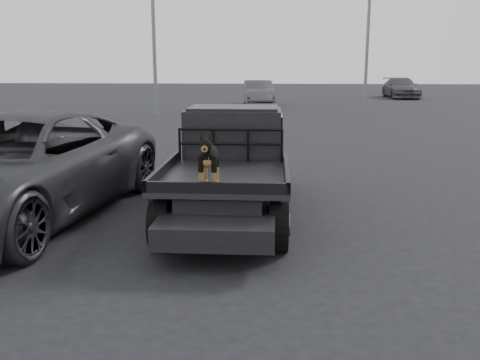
# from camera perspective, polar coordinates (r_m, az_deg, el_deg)

# --- Properties ---
(ground) EXTENTS (120.00, 120.00, 0.00)m
(ground) POSITION_cam_1_polar(r_m,az_deg,el_deg) (7.23, -4.43, -8.59)
(ground) COLOR black
(ground) RESTS_ON ground
(flatbed_ute) EXTENTS (2.00, 5.40, 0.92)m
(flatbed_ute) POSITION_cam_1_polar(r_m,az_deg,el_deg) (9.12, -1.10, -1.06)
(flatbed_ute) COLOR black
(flatbed_ute) RESTS_ON ground
(ute_cab) EXTENTS (1.72, 1.30, 0.88)m
(ute_cab) POSITION_cam_1_polar(r_m,az_deg,el_deg) (9.90, -0.66, 5.31)
(ute_cab) COLOR black
(ute_cab) RESTS_ON flatbed_ute
(headache_rack) EXTENTS (1.80, 0.08, 0.55)m
(headache_rack) POSITION_cam_1_polar(r_m,az_deg,el_deg) (9.18, -1.02, 3.70)
(headache_rack) COLOR black
(headache_rack) RESTS_ON flatbed_ute
(dog) EXTENTS (0.32, 0.60, 0.74)m
(dog) POSITION_cam_1_polar(r_m,az_deg,el_deg) (7.33, -3.33, 2.20)
(dog) COLOR black
(dog) RESTS_ON flatbed_ute
(parked_suv) EXTENTS (3.76, 6.72, 1.78)m
(parked_suv) POSITION_cam_1_polar(r_m,az_deg,el_deg) (9.62, -22.99, 1.25)
(parked_suv) COLOR #303035
(parked_suv) RESTS_ON ground
(distant_car_a) EXTENTS (2.10, 4.75, 1.52)m
(distant_car_a) POSITION_cam_1_polar(r_m,az_deg,el_deg) (32.53, 1.96, 9.23)
(distant_car_a) COLOR #444449
(distant_car_a) RESTS_ON ground
(distant_car_b) EXTENTS (2.07, 5.06, 1.47)m
(distant_car_b) POSITION_cam_1_polar(r_m,az_deg,el_deg) (41.73, 16.80, 9.40)
(distant_car_b) COLOR #434447
(distant_car_b) RESTS_ON ground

